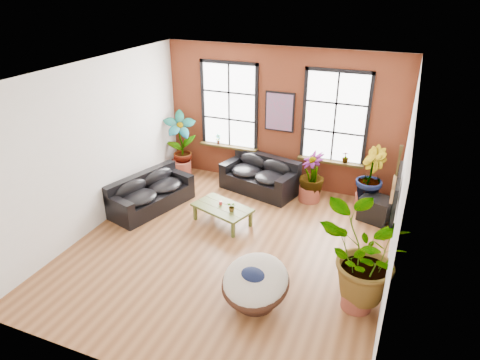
# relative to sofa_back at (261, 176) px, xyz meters

# --- Properties ---
(room) EXTENTS (6.04, 6.54, 3.54)m
(room) POSITION_rel_sofa_back_xyz_m (0.28, -2.53, 1.35)
(room) COLOR brown
(room) RESTS_ON ground
(sofa_back) EXTENTS (2.05, 1.35, 0.87)m
(sofa_back) POSITION_rel_sofa_back_xyz_m (0.00, 0.00, 0.00)
(sofa_back) COLOR black
(sofa_back) RESTS_ON ground
(sofa_left) EXTENTS (1.38, 2.17, 0.80)m
(sofa_left) POSITION_rel_sofa_back_xyz_m (-2.10, -1.82, -0.03)
(sofa_left) COLOR black
(sofa_left) RESTS_ON ground
(coffee_table) EXTENTS (1.43, 1.08, 0.49)m
(coffee_table) POSITION_rel_sofa_back_xyz_m (-0.24, -1.84, -0.03)
(coffee_table) COLOR #434E1C
(coffee_table) RESTS_ON ground
(papasan_chair) EXTENTS (1.29, 1.30, 0.84)m
(papasan_chair) POSITION_rel_sofa_back_xyz_m (1.32, -4.00, 0.04)
(papasan_chair) COLOR #391F14
(papasan_chair) RESTS_ON ground
(poster) EXTENTS (0.74, 0.06, 0.98)m
(poster) POSITION_rel_sofa_back_xyz_m (0.28, 0.50, 1.56)
(poster) COLOR black
(poster) RESTS_ON room
(tv_wall_unit) EXTENTS (0.13, 1.86, 1.20)m
(tv_wall_unit) POSITION_rel_sofa_back_xyz_m (3.21, -2.08, 1.15)
(tv_wall_unit) COLOR black
(tv_wall_unit) RESTS_ON room
(media_box) EXTENTS (0.79, 0.72, 0.55)m
(media_box) POSITION_rel_sofa_back_xyz_m (2.87, -0.44, -0.12)
(media_box) COLOR black
(media_box) RESTS_ON ground
(pot_back_left) EXTENTS (0.59, 0.59, 0.41)m
(pot_back_left) POSITION_rel_sofa_back_xyz_m (-2.33, 0.06, -0.19)
(pot_back_left) COLOR brown
(pot_back_left) RESTS_ON ground
(pot_back_right) EXTENTS (0.59, 0.59, 0.36)m
(pot_back_right) POSITION_rel_sofa_back_xyz_m (2.60, 0.04, -0.21)
(pot_back_right) COLOR brown
(pot_back_right) RESTS_ON ground
(pot_right_wall) EXTENTS (0.64, 0.64, 0.37)m
(pot_right_wall) POSITION_rel_sofa_back_xyz_m (2.90, -3.45, -0.21)
(pot_right_wall) COLOR brown
(pot_right_wall) RESTS_ON ground
(pot_mid) EXTENTS (0.62, 0.62, 0.38)m
(pot_mid) POSITION_rel_sofa_back_xyz_m (1.29, -0.08, -0.20)
(pot_mid) COLOR brown
(pot_mid) RESTS_ON ground
(floor_plant_back_left) EXTENTS (1.03, 0.95, 1.62)m
(floor_plant_back_left) POSITION_rel_sofa_back_xyz_m (-2.31, 0.09, 0.57)
(floor_plant_back_left) COLOR #0F3914
(floor_plant_back_left) RESTS_ON ground
(floor_plant_back_right) EXTENTS (0.74, 0.85, 1.36)m
(floor_plant_back_right) POSITION_rel_sofa_back_xyz_m (2.61, 0.04, 0.44)
(floor_plant_back_right) COLOR #0F3914
(floor_plant_back_right) RESTS_ON ground
(floor_plant_right_wall) EXTENTS (1.63, 1.49, 1.56)m
(floor_plant_right_wall) POSITION_rel_sofa_back_xyz_m (2.89, -3.41, 0.55)
(floor_plant_right_wall) COLOR #0F3914
(floor_plant_right_wall) RESTS_ON ground
(floor_plant_mid) EXTENTS (0.87, 0.87, 1.10)m
(floor_plant_mid) POSITION_rel_sofa_back_xyz_m (1.31, -0.07, 0.30)
(floor_plant_mid) COLOR #0F3914
(floor_plant_mid) RESTS_ON ground
(table_plant) EXTENTS (0.25, 0.24, 0.22)m
(table_plant) POSITION_rel_sofa_back_xyz_m (0.04, -1.95, 0.13)
(table_plant) COLOR #0F3914
(table_plant) RESTS_ON coffee_table
(sill_plant_left) EXTENTS (0.17, 0.17, 0.27)m
(sill_plant_left) POSITION_rel_sofa_back_xyz_m (-1.37, 0.45, 0.64)
(sill_plant_left) COLOR #0F3914
(sill_plant_left) RESTS_ON room
(sill_plant_right) EXTENTS (0.19, 0.19, 0.27)m
(sill_plant_right) POSITION_rel_sofa_back_xyz_m (1.98, 0.45, 0.64)
(sill_plant_right) COLOR #0F3914
(sill_plant_right) RESTS_ON room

